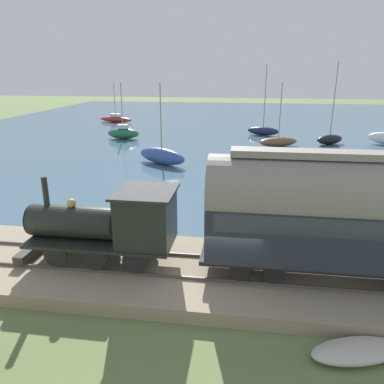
{
  "coord_description": "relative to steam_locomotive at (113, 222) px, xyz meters",
  "views": [
    {
      "loc": [
        -12.59,
        -0.51,
        7.98
      ],
      "look_at": [
        3.56,
        1.81,
        2.61
      ],
      "focal_mm": 35.0,
      "sensor_mm": 36.0,
      "label": 1
    }
  ],
  "objects": [
    {
      "name": "ground_plane",
      "position": [
        -0.39,
        -4.47,
        -2.29
      ],
      "size": [
        200.0,
        200.0,
        0.0
      ],
      "primitive_type": "plane",
      "color": "#607542"
    },
    {
      "name": "sailboat_green",
      "position": [
        30.19,
        9.55,
        -1.59
      ],
      "size": [
        1.57,
        3.89,
        6.57
      ],
      "rotation": [
        0.0,
        0.0,
        -0.02
      ],
      "color": "#236B42",
      "rests_on": "harbor_water"
    },
    {
      "name": "rail_embankment",
      "position": [
        0.0,
        -4.47,
        -2.03
      ],
      "size": [
        5.63,
        56.0,
        0.64
      ],
      "color": "gray",
      "rests_on": "ground"
    },
    {
      "name": "rowboat_mid_harbor",
      "position": [
        7.12,
        -9.88,
        -2.1
      ],
      "size": [
        1.93,
        3.01,
        0.37
      ],
      "rotation": [
        0.0,
        0.0,
        0.44
      ],
      "color": "#B7B2A3",
      "rests_on": "harbor_water"
    },
    {
      "name": "sailboat_red",
      "position": [
        44.53,
        15.49,
        -1.79
      ],
      "size": [
        2.31,
        5.75,
        5.85
      ],
      "rotation": [
        0.0,
        0.0,
        -0.22
      ],
      "color": "#B72D23",
      "rests_on": "harbor_water"
    },
    {
      "name": "rowboat_off_pier",
      "position": [
        9.83,
        -3.4,
        -2.06
      ],
      "size": [
        2.81,
        2.15,
        0.46
      ],
      "rotation": [
        0.0,
        0.0,
        1.04
      ],
      "color": "#B7B2A3",
      "rests_on": "harbor_water"
    },
    {
      "name": "passenger_coach",
      "position": [
        0.0,
        -8.41,
        0.89
      ],
      "size": [
        2.6,
        9.77,
        4.71
      ],
      "color": "black",
      "rests_on": "rail_embankment"
    },
    {
      "name": "sailboat_brown",
      "position": [
        27.93,
        -8.51,
        -1.74
      ],
      "size": [
        2.79,
        4.52,
        6.69
      ],
      "rotation": [
        0.0,
        0.0,
        0.37
      ],
      "color": "brown",
      "rests_on": "harbor_water"
    },
    {
      "name": "sailboat_blue",
      "position": [
        18.45,
        2.22,
        -1.55
      ],
      "size": [
        3.56,
        5.01,
        6.91
      ],
      "rotation": [
        0.0,
        0.0,
        -0.52
      ],
      "color": "#335199",
      "rests_on": "harbor_water"
    },
    {
      "name": "steam_locomotive",
      "position": [
        0.0,
        0.0,
        0.0
      ],
      "size": [
        2.38,
        6.33,
        3.37
      ],
      "color": "black",
      "rests_on": "rail_embankment"
    },
    {
      "name": "sailboat_black",
      "position": [
        30.04,
        -14.26,
        -1.67
      ],
      "size": [
        2.77,
        3.51,
        8.8
      ],
      "rotation": [
        0.0,
        0.0,
        0.53
      ],
      "color": "black",
      "rests_on": "harbor_water"
    },
    {
      "name": "sailboat_navy",
      "position": [
        35.13,
        -7.16,
        -1.69
      ],
      "size": [
        2.16,
        4.1,
        8.51
      ],
      "rotation": [
        0.0,
        0.0,
        -0.26
      ],
      "color": "#192347",
      "rests_on": "harbor_water"
    },
    {
      "name": "harbor_water",
      "position": [
        43.12,
        -4.47,
        -2.29
      ],
      "size": [
        80.0,
        80.0,
        0.01
      ],
      "color": "#426075",
      "rests_on": "ground"
    },
    {
      "name": "beached_dinghy",
      "position": [
        -3.55,
        -8.46,
        -2.07
      ],
      "size": [
        1.88,
        3.0,
        0.44
      ],
      "color": "#B7B2A3",
      "rests_on": "ground"
    }
  ]
}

